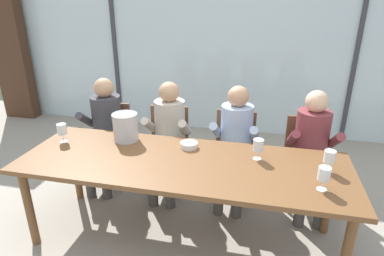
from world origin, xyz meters
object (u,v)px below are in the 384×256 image
Objects in this scene: tasting_bowl at (189,145)px; wine_glass_center_pour at (324,175)px; person_beige_jumper at (168,132)px; ice_bucket_primary at (125,127)px; dining_table at (182,168)px; person_pale_blue_shirt at (235,138)px; chair_right_of_center at (307,154)px; person_charcoal_jacket at (105,126)px; chair_left_of_center at (168,140)px; wine_glass_near_bucket at (330,157)px; wine_glass_by_left_taster at (258,146)px; wine_glass_by_right_taster at (62,130)px; person_maroon_top at (312,145)px; chair_near_curtain at (111,136)px; chair_center at (234,146)px.

wine_glass_center_pour is (1.05, -0.45, 0.09)m from tasting_bowl.
ice_bucket_primary is at bearing -123.21° from person_beige_jumper.
dining_table is 2.22× the size of person_pale_blue_shirt.
person_charcoal_jacket is at bearing 176.48° from chair_right_of_center.
chair_left_of_center is 1.47m from chair_right_of_center.
wine_glass_near_bucket is at bearing -6.69° from ice_bucket_primary.
wine_glass_by_left_taster is (0.99, -0.72, 0.37)m from chair_left_of_center.
wine_glass_by_right_taster is (-2.23, -0.78, 0.37)m from chair_right_of_center.
wine_glass_center_pour is at bearing -8.04° from wine_glass_by_right_taster.
person_pale_blue_shirt reaches higher than dining_table.
chair_left_of_center is at bearing 8.33° from person_charcoal_jacket.
chair_right_of_center is 0.24m from person_maroon_top.
wine_glass_center_pour is at bearing -99.44° from chair_right_of_center.
wine_glass_near_bucket is at bearing -33.13° from chair_left_of_center.
ice_bucket_primary reaches higher than dining_table.
person_maroon_top is at bearing 48.32° from wine_glass_by_left_taster.
person_pale_blue_shirt is 1.08m from ice_bucket_primary.
chair_near_curtain is 2.14m from chair_right_of_center.
wine_glass_near_bucket is at bearing -9.49° from wine_glass_by_left_taster.
person_charcoal_jacket is 1.00× the size of person_pale_blue_shirt.
tasting_bowl is 0.61m from wine_glass_by_left_taster.
wine_glass_center_pour reaches higher than chair_right_of_center.
person_maroon_top is (2.16, -0.12, 0.17)m from chair_near_curtain.
person_pale_blue_shirt reaches higher than wine_glass_center_pour.
chair_near_curtain is 5.09× the size of wine_glass_center_pour.
tasting_bowl is at bearing 172.03° from wine_glass_by_left_taster.
dining_table is 0.64m from wine_glass_by_left_taster.
wine_glass_by_right_taster is at bearing -168.67° from chair_right_of_center.
wine_glass_by_left_taster is 1.00× the size of wine_glass_near_bucket.
wine_glass_by_right_taster is at bearing -155.57° from person_pale_blue_shirt.
wine_glass_near_bucket is at bearing -0.87° from wine_glass_by_right_taster.
chair_right_of_center is at bearing 19.23° from wine_glass_by_right_taster.
chair_left_of_center is at bearing 172.27° from chair_right_of_center.
wine_glass_center_pour is (-0.07, -0.28, -0.00)m from wine_glass_near_bucket.
chair_right_of_center reaches higher than tasting_bowl.
chair_center is at bearing 164.35° from person_maroon_top.
chair_center is at bearing 99.55° from person_pale_blue_shirt.
chair_near_curtain reaches higher than dining_table.
tasting_bowl is 1.16m from wine_glass_by_right_taster.
person_pale_blue_shirt is 1.17m from wine_glass_center_pour.
wine_glass_center_pour reaches higher than chair_near_curtain.
ice_bucket_primary is at bearing -168.03° from chair_right_of_center.
person_maroon_top is (0.01, -0.16, 0.17)m from chair_right_of_center.
chair_near_curtain is 0.76m from person_beige_jumper.
dining_table is 0.98m from chair_center.
chair_right_of_center is at bearing 93.18° from wine_glass_near_bucket.
wine_glass_by_left_taster is 1.00× the size of wine_glass_by_right_taster.
ice_bucket_primary is 1.48× the size of wine_glass_by_left_taster.
chair_center is 5.09× the size of wine_glass_by_right_taster.
wine_glass_near_bucket is at bearing -21.67° from person_charcoal_jacket.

